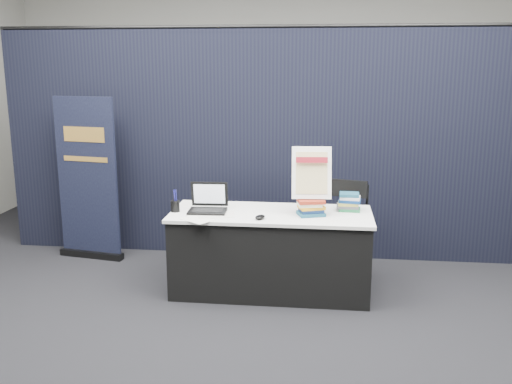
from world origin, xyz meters
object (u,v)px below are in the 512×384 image
at_px(book_stack_short, 349,202).
at_px(pullup_banner, 88,188).
at_px(laptop, 208,205).
at_px(stacking_chair, 345,227).
at_px(info_sign, 312,173).
at_px(book_stack_tall, 311,207).
at_px(display_table, 271,252).

relative_size(book_stack_short, pullup_banner, 0.11).
height_order(laptop, stacking_chair, laptop).
distance_m(book_stack_short, info_sign, 0.48).
xyz_separation_m(laptop, pullup_banner, (-1.45, 0.74, -0.05)).
relative_size(book_stack_tall, info_sign, 0.52).
height_order(book_stack_short, info_sign, info_sign).
bearing_deg(pullup_banner, stacking_chair, 1.87).
bearing_deg(book_stack_short, stacking_chair, 95.05).
distance_m(display_table, laptop, 0.71).
distance_m(book_stack_tall, book_stack_short, 0.39).
height_order(laptop, book_stack_short, laptop).
bearing_deg(book_stack_short, pullup_banner, 168.08).
distance_m(book_stack_tall, stacking_chair, 0.58).
bearing_deg(book_stack_tall, pullup_banner, 162.00).
bearing_deg(laptop, display_table, -0.39).
bearing_deg(display_table, info_sign, -3.75).
bearing_deg(stacking_chair, book_stack_short, -69.98).
height_order(laptop, pullup_banner, pullup_banner).
distance_m(laptop, pullup_banner, 1.62).
xyz_separation_m(display_table, laptop, (-0.57, -0.02, 0.43)).
xyz_separation_m(book_stack_short, stacking_chair, (-0.02, 0.19, -0.30)).
distance_m(book_stack_short, stacking_chair, 0.35).
distance_m(book_stack_tall, pullup_banner, 2.49).
relative_size(display_table, book_stack_tall, 7.31).
height_order(book_stack_short, stacking_chair, stacking_chair).
distance_m(laptop, info_sign, 0.97).
bearing_deg(pullup_banner, book_stack_tall, -8.06).
height_order(book_stack_short, pullup_banner, pullup_banner).
distance_m(display_table, book_stack_tall, 0.57).
bearing_deg(pullup_banner, info_sign, -7.39).
height_order(book_stack_tall, book_stack_short, book_stack_short).
bearing_deg(laptop, info_sign, -2.76).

